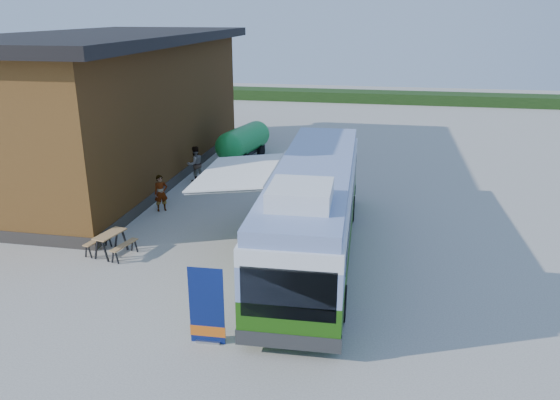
% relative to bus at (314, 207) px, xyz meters
% --- Properties ---
extents(ground, '(100.00, 100.00, 0.00)m').
position_rel_bus_xyz_m(ground, '(-1.65, -1.04, -1.92)').
color(ground, '#BCB7AD').
rests_on(ground, ground).
extents(barn, '(9.60, 21.20, 7.50)m').
position_rel_bus_xyz_m(barn, '(-12.15, 8.96, 1.67)').
color(barn, brown).
rests_on(barn, ground).
extents(hedge, '(40.00, 3.00, 1.00)m').
position_rel_bus_xyz_m(hedge, '(6.35, 36.96, -1.42)').
color(hedge, '#264419').
rests_on(hedge, ground).
extents(bus, '(3.15, 13.12, 4.01)m').
position_rel_bus_xyz_m(bus, '(0.00, 0.00, 0.00)').
color(bus, '#2A6C12').
rests_on(bus, ground).
extents(awning, '(3.07, 4.82, 0.55)m').
position_rel_bus_xyz_m(awning, '(-2.58, 0.21, 1.00)').
color(awning, white).
rests_on(awning, ground).
extents(banner, '(0.98, 0.20, 2.25)m').
position_rel_bus_xyz_m(banner, '(-2.07, -6.06, -0.99)').
color(banner, '#0B1957').
rests_on(banner, ground).
extents(picnic_table, '(1.74, 1.61, 0.85)m').
position_rel_bus_xyz_m(picnic_table, '(-7.35, -1.27, -1.28)').
color(picnic_table, '#A98350').
rests_on(picnic_table, ground).
extents(person_a, '(0.73, 0.68, 1.67)m').
position_rel_bus_xyz_m(person_a, '(-7.35, 3.55, -1.08)').
color(person_a, '#999999').
rests_on(person_a, ground).
extents(person_b, '(1.14, 1.15, 1.88)m').
position_rel_bus_xyz_m(person_b, '(-7.35, 8.20, -0.98)').
color(person_b, '#999999').
rests_on(person_b, ground).
extents(slurry_tanker, '(2.40, 5.52, 2.07)m').
position_rel_bus_xyz_m(slurry_tanker, '(-5.89, 12.79, -0.73)').
color(slurry_tanker, green).
rests_on(slurry_tanker, ground).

